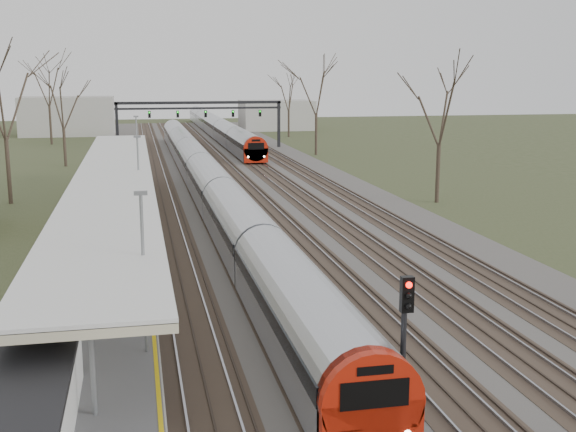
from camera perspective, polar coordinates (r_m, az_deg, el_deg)
The scene contains 10 objects.
track_bed at distance 63.71m, azimuth -4.53°, elevation 2.64°, with size 24.00×160.00×0.22m.
platform at distance 45.90m, azimuth -13.27°, elevation -0.40°, with size 3.50×69.00×1.00m, color #9E9B93.
canopy at distance 40.88m, azimuth -13.61°, elevation 3.07°, with size 4.10×50.00×3.11m.
signal_gantry at distance 92.95m, azimuth -6.99°, elevation 8.27°, with size 21.00×0.59×6.08m.
tree_west_far at distance 56.28m, azimuth -21.61°, elevation 8.92°, with size 5.50×5.50×11.33m.
tree_east_far at distance 54.12m, azimuth 11.96°, elevation 8.62°, with size 5.00×5.00×10.30m.
train_near at distance 60.75m, azimuth -6.84°, elevation 3.53°, with size 2.62×90.21×3.05m.
train_far at distance 112.73m, azimuth -5.67°, elevation 7.05°, with size 2.62×75.21×3.05m.
passenger at distance 26.12m, azimuth -12.30°, elevation -5.82°, with size 0.69×0.45×1.90m, color #382F5C.
signal_post at distance 20.24m, azimuth 9.22°, elevation -8.43°, with size 0.35×0.45×4.10m.
Camera 1 is at (-7.77, -7.50, 9.46)m, focal length 45.00 mm.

